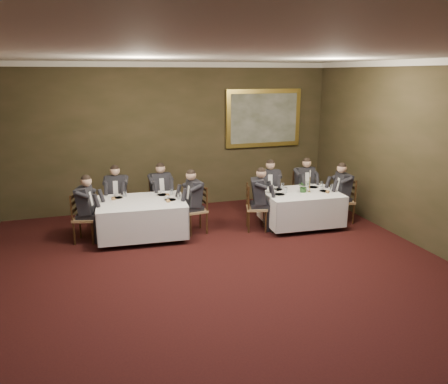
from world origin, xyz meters
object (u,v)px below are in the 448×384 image
chair_main_backright (303,201)px  diner_main_endleft (257,207)px  chair_main_backleft (269,204)px  chair_sec_endleft (85,228)px  table_main (301,206)px  chair_main_endright (343,210)px  diner_sec_endright (195,209)px  table_second (142,216)px  diner_sec_backleft (117,202)px  chair_sec_backleft (118,212)px  chair_sec_endright (196,219)px  diner_sec_endleft (85,217)px  diner_main_backleft (269,195)px  centerpiece (304,186)px  painting (264,118)px  chair_main_endleft (256,217)px  candlestick (310,184)px  diner_main_backright (304,192)px  chair_sec_backright (161,209)px  diner_sec_backright (161,199)px  diner_main_endright (343,200)px

chair_main_backright → diner_main_endleft: 1.68m
chair_main_backleft → chair_sec_endleft: size_ratio=1.00×
table_main → diner_main_endleft: 1.01m
chair_main_endright → diner_sec_endright: bearing=90.0°
table_main → diner_sec_endright: diner_sec_endright is taller
table_second → diner_sec_backleft: diner_sec_backleft is taller
chair_sec_backleft → chair_sec_endright: bearing=158.2°
diner_sec_endleft → chair_sec_endright: bearing=103.4°
chair_main_backleft → chair_main_endright: bearing=164.3°
table_second → diner_sec_endright: diner_sec_endright is taller
diner_main_backleft → diner_sec_endright: (-1.90, -0.55, 0.00)m
table_second → diner_sec_endright: size_ratio=1.37×
centerpiece → painting: size_ratio=0.14×
table_second → diner_main_backleft: (3.00, 0.48, 0.06)m
chair_sec_endleft → painting: bearing=128.6°
chair_main_endleft → candlestick: bearing=101.7°
table_second → centerpiece: bearing=-6.2°
diner_main_backright → chair_main_endleft: 1.68m
diner_main_endleft → chair_sec_backright: 2.21m
chair_sec_backleft → centerpiece: (3.84, -1.30, 0.62)m
chair_sec_endright → diner_sec_endright: 0.23m
chair_main_endright → chair_sec_backright: (-3.88, 1.29, 0.00)m
chair_sec_backleft → chair_sec_endright: same height
chair_main_backright → diner_sec_backleft: (-4.28, 0.48, 0.23)m
diner_sec_backleft → chair_sec_endleft: (-0.70, -0.85, -0.23)m
chair_sec_endright → diner_sec_endright: (-0.01, -0.00, 0.23)m
chair_sec_backright → chair_sec_endleft: size_ratio=1.00×
chair_sec_backright → diner_sec_backright: (0.00, -0.01, 0.23)m
chair_main_endleft → diner_sec_backright: bearing=-106.2°
diner_main_backleft → chair_sec_endright: diner_main_backleft is taller
table_second → chair_sec_endleft: (-1.11, 0.07, -0.17)m
chair_sec_endright → chair_sec_backleft: bearing=49.7°
chair_sec_endright → diner_sec_endleft: size_ratio=0.74×
centerpiece → candlestick: bearing=-8.3°
chair_main_endleft → diner_sec_backright: size_ratio=0.74×
diner_main_endright → diner_sec_endleft: bearing=90.9°
diner_sec_endleft → candlestick: bearing=101.4°
diner_main_endleft → chair_sec_endright: 1.31m
diner_sec_backright → candlestick: size_ratio=2.71×
chair_main_backright → chair_main_endleft: size_ratio=1.00×
chair_main_endleft → diner_main_endleft: diner_main_endleft is taller
diner_sec_backright → chair_sec_endright: size_ratio=1.35×
chair_main_backright → chair_main_endleft: (-1.50, -0.75, 0.00)m
chair_sec_backleft → diner_sec_backright: bearing=-172.9°
chair_main_backright → diner_sec_endright: bearing=10.6°
chair_sec_endright → painting: painting is taller
chair_main_endright → painting: (-1.02, 2.28, 1.86)m
diner_sec_endleft → painting: 5.10m
diner_main_endleft → diner_main_backright: bearing=132.4°
diner_sec_endleft → painting: bearing=128.7°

